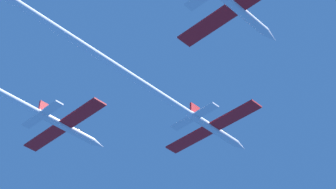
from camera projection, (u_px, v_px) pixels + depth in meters
jet_lead at (136, 80)px, 83.95m from camera, size 18.08×58.90×3.00m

